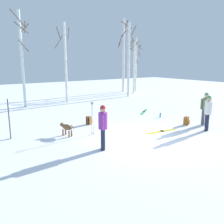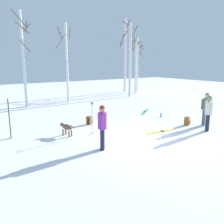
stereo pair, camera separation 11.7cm
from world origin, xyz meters
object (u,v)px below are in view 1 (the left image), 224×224
at_px(ski_poles_0, 92,118).
at_px(birch_tree_5, 136,63).
at_px(water_bottle_0, 160,115).
at_px(backpack_0, 187,121).
at_px(birch_tree_4, 124,54).
at_px(dog, 66,128).
at_px(ski_pair_lying_1, 144,112).
at_px(birch_tree_1, 65,62).
at_px(birch_tree_3, 134,66).
at_px(person_1, 206,107).
at_px(birch_tree_0, 22,57).
at_px(ski_pair_planted_0, 9,119).
at_px(birch_tree_2, 129,58).
at_px(backpack_1, 89,120).
at_px(ski_pair_lying_0, 161,131).
at_px(person_0, 208,111).
at_px(person_2, 103,125).

xyz_separation_m(ski_poles_0, birch_tree_5, (11.81, 11.03, 2.33)).
relative_size(water_bottle_0, birch_tree_5, 0.05).
bearing_deg(backpack_0, birch_tree_4, 66.16).
bearing_deg(water_bottle_0, birch_tree_4, 63.00).
height_order(dog, birch_tree_5, birch_tree_5).
bearing_deg(ski_poles_0, ski_pair_lying_1, 24.41).
relative_size(birch_tree_1, birch_tree_3, 1.17).
bearing_deg(ski_poles_0, birch_tree_3, 43.06).
xyz_separation_m(person_1, birch_tree_0, (-6.46, 10.54, 2.60)).
height_order(ski_pair_planted_0, birch_tree_0, birch_tree_0).
bearing_deg(birch_tree_2, birch_tree_4, 60.01).
relative_size(backpack_1, birch_tree_4, 0.06).
relative_size(person_1, birch_tree_3, 0.32).
height_order(backpack_1, birch_tree_2, birch_tree_2).
height_order(dog, birch_tree_4, birch_tree_4).
distance_m(backpack_0, backpack_1, 5.16).
bearing_deg(person_1, birch_tree_5, 64.84).
bearing_deg(person_1, ski_pair_lying_0, 172.00).
relative_size(ski_pair_planted_0, birch_tree_1, 0.28).
xyz_separation_m(ski_pair_planted_0, ski_pair_lying_1, (8.55, 0.91, -0.86)).
distance_m(ski_poles_0, water_bottle_0, 5.18).
bearing_deg(birch_tree_5, backpack_1, -139.77).
height_order(ski_pair_lying_1, water_bottle_0, water_bottle_0).
bearing_deg(backpack_0, birch_tree_2, 68.34).
distance_m(person_0, birch_tree_1, 11.88).
bearing_deg(ski_pair_lying_1, person_1, -84.28).
xyz_separation_m(person_2, water_bottle_0, (5.67, 2.53, -0.85)).
relative_size(person_2, birch_tree_0, 0.25).
relative_size(ski_pair_lying_0, backpack_1, 3.82).
bearing_deg(birch_tree_3, birch_tree_1, -171.44).
bearing_deg(birch_tree_3, birch_tree_0, -173.03).
height_order(ski_pair_lying_0, backpack_1, backpack_1).
relative_size(backpack_0, birch_tree_1, 0.07).
xyz_separation_m(person_0, backpack_0, (0.05, 1.23, -0.77)).
bearing_deg(backpack_0, water_bottle_0, 86.48).
relative_size(ski_pair_planted_0, birch_tree_4, 0.22).
bearing_deg(dog, birch_tree_1, 66.13).
bearing_deg(birch_tree_5, person_1, -115.16).
bearing_deg(birch_tree_3, birch_tree_5, 42.84).
relative_size(backpack_1, birch_tree_1, 0.07).
xyz_separation_m(water_bottle_0, birch_tree_5, (6.72, 10.33, 3.01)).
height_order(ski_pair_lying_0, backpack_0, backpack_0).
xyz_separation_m(birch_tree_3, birch_tree_5, (0.99, 0.92, 0.35)).
xyz_separation_m(ski_pair_lying_0, birch_tree_3, (7.85, 11.55, 2.78)).
distance_m(birch_tree_1, birch_tree_3, 8.26).
distance_m(ski_pair_lying_0, birch_tree_3, 14.24).
xyz_separation_m(person_1, dog, (-6.81, 2.35, -0.59)).
bearing_deg(birch_tree_5, ski_poles_0, -136.95).
bearing_deg(person_0, dog, 152.78).
distance_m(person_0, person_2, 5.54).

